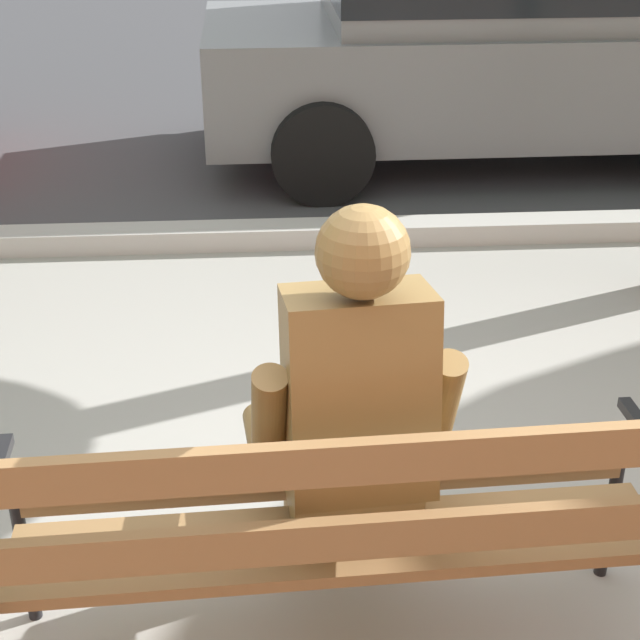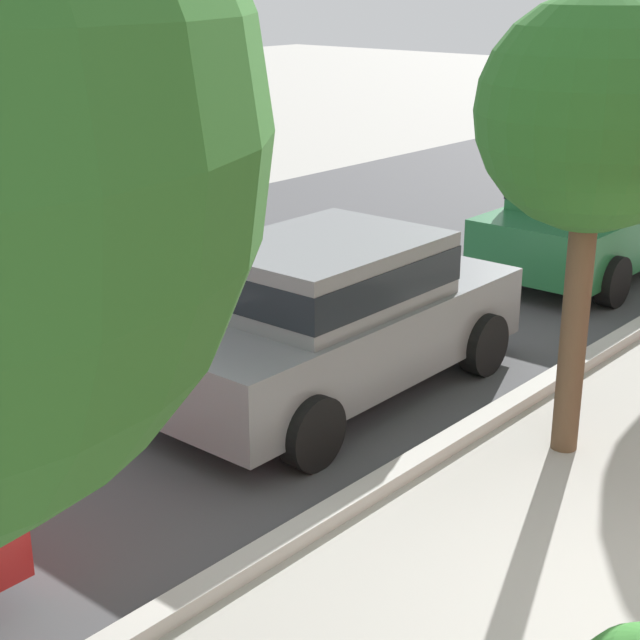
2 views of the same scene
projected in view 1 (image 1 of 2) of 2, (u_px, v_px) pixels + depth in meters
The scene contains 6 objects.
ground_plane at pixel (355, 621), 2.85m from camera, with size 80.00×80.00×0.00m, color #9E9B93.
street_surface at pixel (281, 63), 9.49m from camera, with size 60.00×9.00×0.01m, color #424244.
curb_stone at pixel (305, 234), 5.39m from camera, with size 60.00×0.20×0.12m, color #B2AFA8.
park_bench at pixel (340, 520), 2.43m from camera, with size 1.82×0.60×0.95m.
bronze_statue_seated at pixel (353, 431), 2.56m from camera, with size 0.61×0.80×1.37m.
parked_car_grey at pixel (500, 36), 6.47m from camera, with size 4.12×1.96×1.56m.
Camera 1 is at (-0.24, -2.10, 2.12)m, focal length 53.51 mm.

